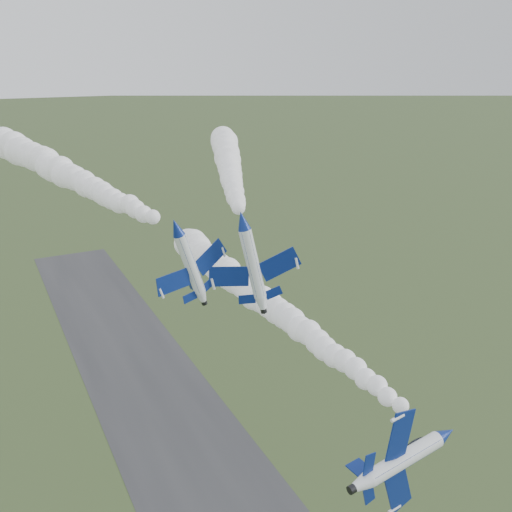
{
  "coord_description": "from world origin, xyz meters",
  "views": [
    {
      "loc": [
        -26.84,
        -40.18,
        66.54
      ],
      "look_at": [
        2.45,
        17.91,
        43.6
      ],
      "focal_mm": 40.0,
      "sensor_mm": 36.0,
      "label": 1
    }
  ],
  "objects": [
    {
      "name": "runway",
      "position": [
        0.0,
        30.0,
        0.02
      ],
      "size": [
        24.0,
        260.0,
        0.04
      ],
      "primitive_type": "cube",
      "color": "#313134",
      "rests_on": "ground"
    },
    {
      "name": "jet_lead",
      "position": [
        11.0,
        -6.74,
        31.39
      ],
      "size": [
        3.69,
        13.64,
        11.23
      ],
      "rotation": [
        0.0,
        1.5,
        0.1
      ],
      "color": "white"
    },
    {
      "name": "smoke_trail_jet_lead",
      "position": [
        8.25,
        26.28,
        32.94
      ],
      "size": [
        11.34,
        59.73,
        5.34
      ],
      "primitive_type": null,
      "rotation": [
        0.0,
        0.0,
        0.1
      ],
      "color": "white"
    },
    {
      "name": "jet_pair_left",
      "position": [
        -6.98,
        19.23,
        48.13
      ],
      "size": [
        9.86,
        12.16,
        4.0
      ],
      "rotation": [
        0.0,
        -0.33,
        0.24
      ],
      "color": "white"
    },
    {
      "name": "smoke_trail_jet_pair_left",
      "position": [
        -14.44,
        49.77,
        49.84
      ],
      "size": [
        18.5,
        56.92,
        5.26
      ],
      "primitive_type": null,
      "rotation": [
        0.0,
        0.0,
        0.24
      ],
      "color": "white"
    },
    {
      "name": "jet_pair_right",
      "position": [
        1.15,
        18.92,
        47.99
      ],
      "size": [
        11.28,
        13.31,
        3.95
      ],
      "rotation": [
        0.0,
        -0.21,
        -0.36
      ],
      "color": "white"
    },
    {
      "name": "smoke_trail_jet_pair_right",
      "position": [
        12.73,
        48.48,
        48.77
      ],
      "size": [
        24.58,
        54.84,
        5.24
      ],
      "primitive_type": null,
      "rotation": [
        0.0,
        0.0,
        -0.36
      ],
      "color": "white"
    }
  ]
}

